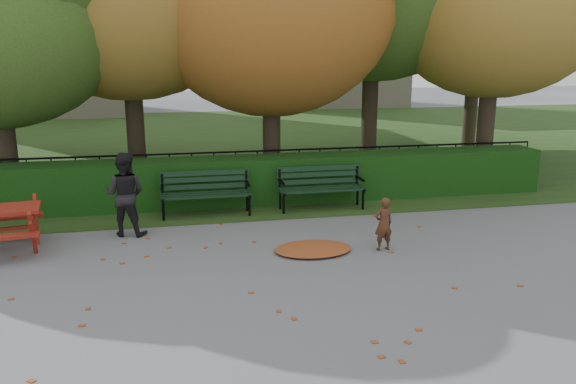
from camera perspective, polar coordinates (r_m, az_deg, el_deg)
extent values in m
plane|color=slate|center=(8.28, 2.49, -8.75)|extent=(90.00, 90.00, 0.00)
plane|color=#1A3412|center=(21.72, -6.56, 5.33)|extent=(90.00, 90.00, 0.00)
cube|color=#B3A78B|center=(36.87, 4.15, 18.17)|extent=(9.00, 6.00, 12.00)
cube|color=black|center=(12.35, -2.57, 1.29)|extent=(13.00, 0.90, 1.00)
cube|color=black|center=(13.22, -3.10, 0.24)|extent=(14.00, 0.04, 0.04)
cube|color=black|center=(13.03, -3.15, 4.18)|extent=(14.00, 0.04, 0.04)
cylinder|color=black|center=(13.03, -16.28, 1.41)|extent=(0.03, 0.03, 1.00)
cylinder|color=black|center=(13.12, -3.12, 2.03)|extent=(0.03, 0.03, 1.00)
cylinder|color=black|center=(13.88, 9.23, 2.51)|extent=(0.03, 0.03, 1.00)
cylinder|color=black|center=(15.46, 21.47, 2.88)|extent=(0.03, 0.03, 1.00)
cylinder|color=black|center=(13.82, -26.76, 4.59)|extent=(0.44, 0.44, 2.62)
cylinder|color=black|center=(14.53, -15.28, 7.00)|extent=(0.44, 0.44, 3.15)
cylinder|color=black|center=(13.93, -1.68, 6.48)|extent=(0.44, 0.44, 2.80)
ellipsoid|color=brown|center=(13.87, -1.78, 18.87)|extent=(6.00, 6.00, 5.40)
cylinder|color=black|center=(15.92, 8.29, 8.53)|extent=(0.44, 0.44, 3.50)
cylinder|color=black|center=(15.75, 19.49, 6.88)|extent=(0.44, 0.44, 2.97)
cylinder|color=black|center=(20.08, 18.10, 8.57)|extent=(0.44, 0.44, 3.15)
cube|color=black|center=(11.18, -8.27, -0.49)|extent=(1.80, 0.12, 0.04)
cube|color=black|center=(11.36, -8.33, -0.27)|extent=(1.80, 0.12, 0.04)
cube|color=black|center=(11.53, -8.38, -0.06)|extent=(1.80, 0.12, 0.04)
cube|color=black|center=(11.59, -8.43, 0.57)|extent=(1.80, 0.05, 0.10)
cube|color=black|center=(11.56, -8.45, 1.30)|extent=(1.80, 0.05, 0.10)
cube|color=black|center=(11.53, -8.48, 1.93)|extent=(1.80, 0.05, 0.10)
cube|color=black|center=(11.35, -12.61, -0.58)|extent=(0.05, 0.55, 0.06)
cube|color=black|center=(11.56, -12.65, 0.83)|extent=(0.05, 0.05, 0.41)
cylinder|color=black|center=(11.23, -12.56, -1.79)|extent=(0.05, 0.05, 0.44)
cylinder|color=black|center=(11.57, -12.55, -1.32)|extent=(0.05, 0.05, 0.44)
cube|color=black|center=(11.32, -12.66, 0.43)|extent=(0.05, 0.45, 0.04)
cube|color=black|center=(11.44, -4.07, -0.16)|extent=(0.05, 0.55, 0.06)
cube|color=black|center=(11.65, -4.27, 1.23)|extent=(0.05, 0.05, 0.41)
cylinder|color=black|center=(11.32, -3.93, -1.36)|extent=(0.05, 0.05, 0.44)
cylinder|color=black|center=(11.66, -4.17, -0.91)|extent=(0.05, 0.05, 0.44)
cube|color=black|center=(11.41, -4.10, 0.84)|extent=(0.05, 0.45, 0.04)
cube|color=black|center=(11.56, 3.68, 0.10)|extent=(1.80, 0.12, 0.04)
cube|color=black|center=(11.73, 3.45, 0.30)|extent=(1.80, 0.12, 0.04)
cube|color=black|center=(11.90, 3.23, 0.50)|extent=(1.80, 0.12, 0.04)
cube|color=black|center=(11.96, 3.12, 1.11)|extent=(1.80, 0.05, 0.10)
cube|color=black|center=(11.93, 3.13, 1.81)|extent=(1.80, 0.05, 0.10)
cube|color=black|center=(11.90, 3.14, 2.42)|extent=(1.80, 0.05, 0.10)
cube|color=black|center=(11.55, -0.63, 0.01)|extent=(0.05, 0.55, 0.06)
cube|color=black|center=(11.75, -0.88, 1.38)|extent=(0.05, 0.05, 0.41)
cylinder|color=black|center=(11.43, -0.45, -1.18)|extent=(0.05, 0.05, 0.44)
cylinder|color=black|center=(11.77, -0.79, -0.73)|extent=(0.05, 0.05, 0.44)
cube|color=black|center=(11.52, -0.65, 1.00)|extent=(0.05, 0.45, 0.04)
cube|color=black|center=(11.98, 7.38, 0.40)|extent=(0.05, 0.55, 0.06)
cube|color=black|center=(12.18, 7.00, 1.72)|extent=(0.05, 0.05, 0.41)
cylinder|color=black|center=(11.86, 7.63, -0.74)|extent=(0.05, 0.05, 0.44)
cylinder|color=black|center=(12.19, 7.08, -0.32)|extent=(0.05, 0.05, 0.44)
cube|color=black|center=(11.95, 7.38, 1.35)|extent=(0.05, 0.45, 0.04)
cube|color=maroon|center=(9.86, -24.51, -3.90)|extent=(0.13, 0.50, 0.85)
cube|color=maroon|center=(10.69, -24.22, -2.54)|extent=(0.13, 0.50, 0.85)
cube|color=maroon|center=(10.21, -24.50, -1.84)|extent=(0.26, 1.30, 0.06)
ellipsoid|color=brown|center=(9.34, 2.56, -5.78)|extent=(1.49, 1.23, 0.09)
imported|color=#472616|center=(9.41, 9.68, -3.21)|extent=(0.36, 0.27, 0.90)
imported|color=black|center=(10.40, -16.24, -0.21)|extent=(0.87, 0.76, 1.51)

